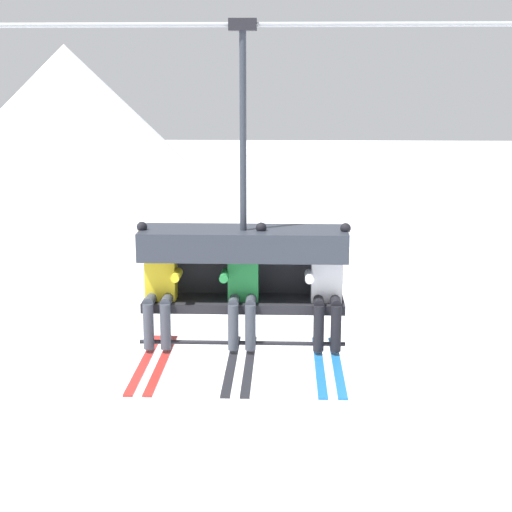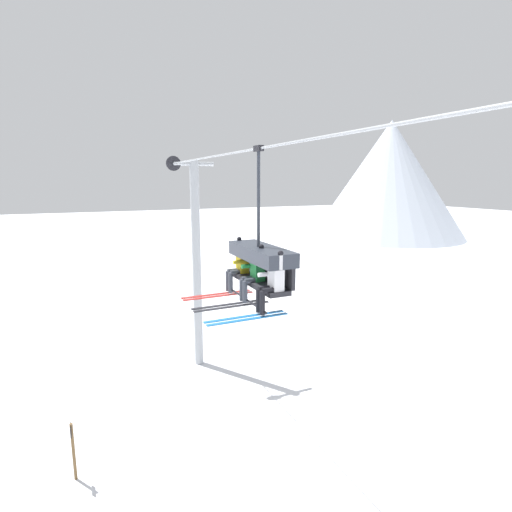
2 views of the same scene
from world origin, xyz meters
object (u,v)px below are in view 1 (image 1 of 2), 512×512
Objects in this scene: skier_green at (243,286)px; skier_white at (327,287)px; skier_yellow at (159,285)px; chairlift_chair at (244,254)px.

skier_white is (0.88, 0.00, 0.00)m from skier_green.
skier_white is at bearing 0.00° from skier_yellow.
skier_green is (0.00, -0.21, -0.29)m from chairlift_chair.
skier_yellow and skier_green have the same top height.
chairlift_chair is 1.93× the size of skier_yellow.
skier_white is (0.88, -0.21, -0.29)m from chairlift_chair.
chairlift_chair is 1.93× the size of skier_green.
skier_green and skier_white have the same top height.
chairlift_chair is 0.36m from skier_green.
chairlift_chair reaches higher than skier_green.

